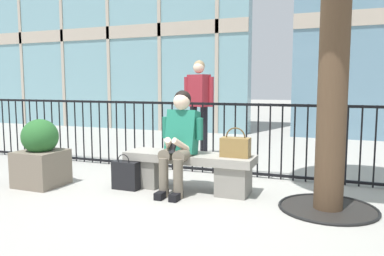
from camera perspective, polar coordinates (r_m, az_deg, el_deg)
ground_plane at (r=4.67m, az=-0.46°, el=-9.31°), size 60.00×60.00×0.00m
stone_bench at (r=4.61m, az=-0.46°, el=-6.06°), size 1.60×0.44×0.45m
seated_person_with_phone at (r=4.45m, az=-1.90°, el=-1.55°), size 0.52×0.66×1.21m
handbag_on_bench at (r=4.36m, az=6.58°, el=-2.83°), size 0.33×0.17×0.34m
shopping_bag at (r=4.73m, az=-9.95°, el=-7.00°), size 0.33×0.15×0.44m
bystander_at_railing at (r=6.68m, az=1.03°, el=4.14°), size 0.55×0.35×1.71m
plaza_railing at (r=5.42m, az=3.23°, el=-1.49°), size 8.44×0.04×1.03m
planter at (r=5.14m, az=-21.90°, el=-3.83°), size 0.53×0.53×0.85m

